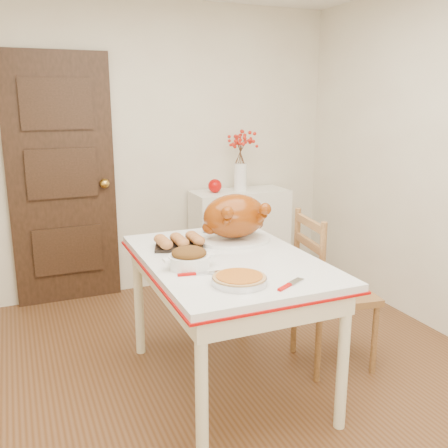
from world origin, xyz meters
name	(u,v)px	position (x,y,z in m)	size (l,w,h in m)	color
floor	(239,402)	(0.00, 0.00, 0.00)	(3.50, 4.00, 0.00)	#502D15
wall_back	(144,151)	(0.00, 2.00, 1.25)	(3.50, 0.00, 2.50)	silver
door_back	(62,181)	(-0.70, 1.97, 1.03)	(0.85, 0.06, 2.06)	black
sideboard	(240,237)	(0.82, 1.78, 0.44)	(0.88, 0.39, 0.88)	white
kitchen_table	(227,323)	(0.01, 0.20, 0.41)	(0.93, 1.36, 0.81)	silver
chair_oak	(335,290)	(0.75, 0.18, 0.50)	(0.45, 0.45, 1.01)	#9A663A
berry_vase	(241,162)	(0.83, 1.78, 1.13)	(0.27, 0.27, 0.51)	white
apple	(215,186)	(0.58, 1.78, 0.94)	(0.12, 0.12, 0.12)	#AE0604
turkey_platter	(235,219)	(0.18, 0.47, 0.96)	(0.47, 0.37, 0.29)	#803306
pumpkin_pie	(239,278)	(-0.11, -0.22, 0.84)	(0.27, 0.27, 0.06)	#B25B18
stuffing_dish	(189,258)	(-0.25, 0.10, 0.87)	(0.28, 0.22, 0.11)	#623610
rolls_tray	(179,241)	(-0.18, 0.48, 0.85)	(0.29, 0.23, 0.08)	#AF6634
pie_server	(290,284)	(0.11, -0.33, 0.82)	(0.21, 0.06, 0.01)	silver
carving_knife	(203,273)	(-0.22, -0.02, 0.82)	(0.26, 0.06, 0.01)	silver
drinking_glass	(207,225)	(0.10, 0.74, 0.86)	(0.06, 0.06, 0.10)	white
shaker_pair	(249,224)	(0.38, 0.67, 0.86)	(0.09, 0.04, 0.09)	white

